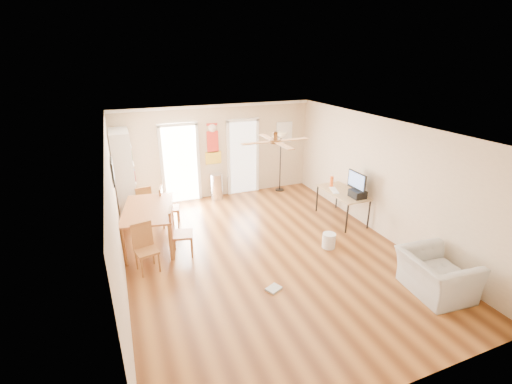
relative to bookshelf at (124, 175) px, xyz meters
name	(u,v)px	position (x,y,z in m)	size (l,w,h in m)	color
floor	(267,254)	(2.51, -2.94, -1.10)	(7.00, 7.00, 0.00)	brown
ceiling	(268,128)	(2.51, -2.94, 1.50)	(5.50, 7.00, 0.00)	silver
wall_back	(217,152)	(2.51, 0.56, 0.20)	(5.50, 0.04, 2.60)	beige
wall_front	(398,308)	(2.51, -6.44, 0.20)	(5.50, 0.04, 2.60)	beige
wall_left	(116,218)	(-0.24, -2.94, 0.20)	(0.04, 7.00, 2.60)	beige
wall_right	(382,178)	(5.26, -2.94, 0.20)	(0.04, 7.00, 2.60)	beige
crown_molding	(268,131)	(2.51, -2.94, 1.46)	(5.50, 7.00, 0.08)	white
kitchen_doorway	(180,165)	(1.46, 0.54, -0.05)	(0.90, 0.10, 2.10)	white
bathroom_doorway	(243,158)	(3.26, 0.54, -0.05)	(0.80, 0.10, 2.10)	white
wall_decal	(213,144)	(2.39, 0.54, 0.45)	(0.46, 0.03, 1.10)	red
ac_grille	(284,132)	(4.56, 0.53, 0.60)	(0.50, 0.04, 0.60)	white
framed_poster	(112,171)	(-0.21, -1.54, 0.60)	(0.04, 0.66, 0.48)	black
ceiling_fan	(275,141)	(2.51, -3.24, 1.33)	(1.24, 1.24, 0.20)	#593819
bookshelf	(124,175)	(0.00, 0.00, 0.00)	(0.44, 0.99, 2.20)	silver
dining_table	(150,226)	(0.36, -1.61, -0.68)	(1.00, 1.66, 0.83)	#A26134
dining_chair_right_a	(170,206)	(0.91, -0.88, -0.61)	(0.40, 0.40, 0.98)	#A26034
dining_chair_right_b	(182,232)	(0.91, -2.31, -0.59)	(0.42, 0.42, 1.01)	#AA6336
dining_chair_near	(146,249)	(0.18, -2.66, -0.63)	(0.39, 0.39, 0.94)	#A66A35
dining_chair_far	(143,203)	(0.34, -0.33, -0.65)	(0.37, 0.37, 0.90)	olive
trash_can	(217,187)	(2.38, 0.31, -0.73)	(0.34, 0.34, 0.74)	silver
torchiere_lamp	(280,162)	(4.32, 0.25, -0.22)	(0.33, 0.33, 1.76)	black
computer_desk	(342,206)	(4.87, -2.14, -0.73)	(0.69, 1.38, 0.74)	tan
imac	(356,184)	(4.98, -2.46, -0.07)	(0.09, 0.62, 0.58)	black
keyboard	(334,190)	(4.71, -1.99, -0.35)	(0.14, 0.45, 0.02)	white
printer	(358,194)	(4.96, -2.56, -0.27)	(0.30, 0.35, 0.18)	black
orange_bottle	(332,181)	(4.81, -1.71, -0.23)	(0.09, 0.09, 0.26)	#F05615
wastebasket_a	(329,241)	(3.83, -3.20, -0.94)	(0.28, 0.28, 0.32)	silver
floor_cloth	(274,289)	(2.14, -4.09, -1.08)	(0.25, 0.20, 0.04)	#9E9E99
armchair	(436,275)	(4.66, -5.17, -0.74)	(1.10, 0.96, 0.72)	#B0AFAA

